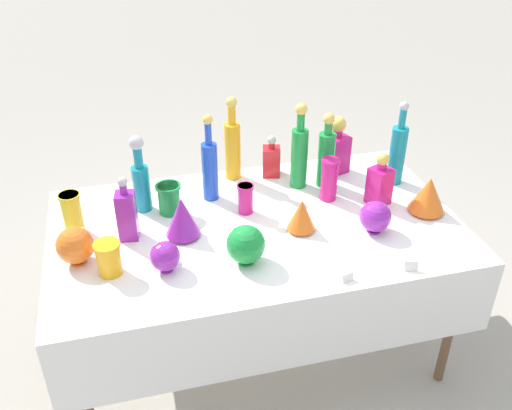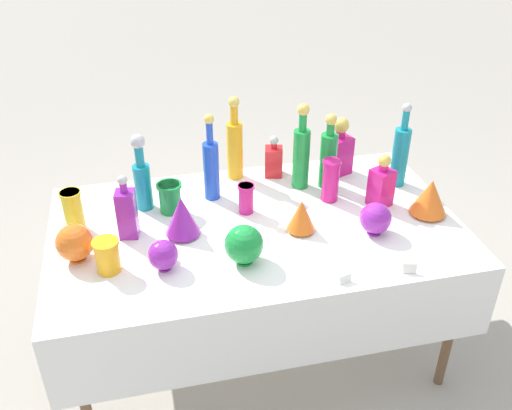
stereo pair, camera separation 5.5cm
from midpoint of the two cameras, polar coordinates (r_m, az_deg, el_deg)
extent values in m
plane|color=#A0998C|center=(3.03, 0.53, -13.91)|extent=(40.00, 40.00, 0.00)
cube|color=white|center=(2.55, 0.62, -2.19)|extent=(1.81, 1.05, 0.03)
cube|color=white|center=(2.26, 3.77, -12.99)|extent=(1.81, 0.01, 0.36)
cylinder|color=brown|center=(2.46, -16.40, -17.37)|extent=(0.04, 0.04, 0.73)
cylinder|color=brown|center=(2.76, 19.52, -11.34)|extent=(0.04, 0.04, 0.73)
cylinder|color=brown|center=(3.08, -16.09, -5.52)|extent=(0.04, 0.04, 0.73)
cylinder|color=brown|center=(3.33, 12.43, -1.83)|extent=(0.04, 0.04, 0.73)
cylinder|color=teal|center=(2.65, -10.64, 1.77)|extent=(0.08, 0.08, 0.22)
cylinder|color=teal|center=(2.57, -10.99, 4.85)|extent=(0.04, 0.04, 0.10)
sphere|color=#B2B2B7|center=(2.54, -11.15, 6.26)|extent=(0.07, 0.07, 0.07)
cylinder|color=#198C38|center=(2.79, 7.78, 4.39)|extent=(0.08, 0.08, 0.28)
cylinder|color=#198C38|center=(2.72, 8.04, 7.54)|extent=(0.04, 0.04, 0.06)
sphere|color=gold|center=(2.70, 8.11, 8.45)|extent=(0.06, 0.06, 0.06)
cylinder|color=#198C38|center=(2.77, 5.10, 4.59)|extent=(0.08, 0.08, 0.30)
cylinder|color=#198C38|center=(2.69, 5.29, 8.25)|extent=(0.04, 0.04, 0.09)
sphere|color=gold|center=(2.66, 5.36, 9.48)|extent=(0.06, 0.06, 0.06)
cylinder|color=blue|center=(2.67, -3.90, 3.39)|extent=(0.07, 0.07, 0.28)
cylinder|color=blue|center=(2.59, -4.05, 7.19)|extent=(0.03, 0.03, 0.11)
sphere|color=gold|center=(2.56, -4.11, 8.56)|extent=(0.05, 0.05, 0.05)
cylinder|color=orange|center=(2.85, -1.57, 5.43)|extent=(0.08, 0.08, 0.29)
cylinder|color=orange|center=(2.76, -1.63, 9.02)|extent=(0.04, 0.04, 0.10)
sphere|color=gold|center=(2.74, -1.65, 10.26)|extent=(0.05, 0.05, 0.05)
cylinder|color=teal|center=(2.87, 14.72, 4.63)|extent=(0.08, 0.08, 0.29)
cylinder|color=teal|center=(2.79, 15.26, 8.19)|extent=(0.03, 0.03, 0.10)
sphere|color=#B2B2B7|center=(2.77, 15.44, 9.36)|extent=(0.04, 0.04, 0.04)
cube|color=red|center=(2.90, 2.32, 4.35)|extent=(0.11, 0.11, 0.15)
cylinder|color=red|center=(2.86, 2.36, 5.96)|extent=(0.03, 0.03, 0.03)
sphere|color=#B2B2B7|center=(2.84, 2.37, 6.49)|extent=(0.05, 0.05, 0.05)
cube|color=#C61972|center=(2.70, 12.95, 1.70)|extent=(0.12, 0.12, 0.18)
cylinder|color=#C61972|center=(2.65, 13.23, 3.68)|extent=(0.04, 0.04, 0.03)
sphere|color=gold|center=(2.64, 13.32, 4.33)|extent=(0.06, 0.06, 0.06)
cube|color=purple|center=(2.47, -12.14, -0.90)|extent=(0.09, 0.09, 0.22)
cylinder|color=purple|center=(2.40, -12.49, 1.72)|extent=(0.03, 0.03, 0.04)
sphere|color=#B2B2B7|center=(2.38, -12.58, 2.43)|extent=(0.04, 0.04, 0.04)
cube|color=#C61972|center=(2.94, 8.80, 4.98)|extent=(0.14, 0.14, 0.20)
cylinder|color=#C61972|center=(2.89, 8.99, 7.08)|extent=(0.05, 0.05, 0.04)
sphere|color=gold|center=(2.87, 9.06, 7.88)|extent=(0.08, 0.08, 0.08)
cylinder|color=#198C38|center=(2.62, -8.00, 0.72)|extent=(0.10, 0.10, 0.14)
cylinder|color=#198C38|center=(2.59, -8.11, 1.96)|extent=(0.12, 0.12, 0.01)
cylinder|color=#C61972|center=(2.69, 8.05, 2.44)|extent=(0.08, 0.08, 0.21)
cylinder|color=#C61972|center=(2.65, 8.21, 4.28)|extent=(0.09, 0.09, 0.01)
cylinder|color=#C61972|center=(2.59, -0.39, 0.63)|extent=(0.07, 0.07, 0.14)
cylinder|color=#C61972|center=(2.56, -0.39, 1.86)|extent=(0.08, 0.08, 0.01)
cylinder|color=orange|center=(2.30, -13.99, -4.99)|extent=(0.09, 0.09, 0.14)
cylinder|color=orange|center=(2.26, -14.20, -3.69)|extent=(0.11, 0.11, 0.01)
cylinder|color=yellow|center=(2.57, -17.23, -0.57)|extent=(0.08, 0.08, 0.19)
cylinder|color=yellow|center=(2.53, -17.54, 1.14)|extent=(0.09, 0.09, 0.01)
cylinder|color=purple|center=(2.49, -6.66, -2.86)|extent=(0.08, 0.08, 0.01)
cone|color=purple|center=(2.43, -6.79, -1.05)|extent=(0.15, 0.15, 0.18)
cylinder|color=orange|center=(2.73, 17.29, -0.75)|extent=(0.08, 0.08, 0.01)
cone|color=orange|center=(2.69, 17.58, 0.82)|extent=(0.17, 0.17, 0.16)
cylinder|color=orange|center=(2.51, 5.11, -2.46)|extent=(0.07, 0.07, 0.01)
cone|color=orange|center=(2.46, 5.20, -1.00)|extent=(0.13, 0.13, 0.14)
cylinder|color=purple|center=(2.54, 12.30, -2.66)|extent=(0.06, 0.06, 0.01)
sphere|color=purple|center=(2.50, 12.49, -1.29)|extent=(0.14, 0.14, 0.14)
cylinder|color=#198C38|center=(2.32, -0.51, -5.60)|extent=(0.07, 0.07, 0.01)
sphere|color=#198C38|center=(2.27, -0.52, -3.94)|extent=(0.16, 0.16, 0.16)
cylinder|color=orange|center=(2.43, -16.76, -5.14)|extent=(0.07, 0.07, 0.01)
sphere|color=orange|center=(2.39, -17.05, -3.60)|extent=(0.15, 0.15, 0.15)
cylinder|color=purple|center=(2.31, -8.46, -6.22)|extent=(0.05, 0.05, 0.01)
sphere|color=purple|center=(2.27, -8.59, -4.95)|extent=(0.12, 0.12, 0.12)
cube|color=white|center=(2.34, 15.77, -6.14)|extent=(0.06, 0.03, 0.04)
cube|color=white|center=(2.24, 9.60, -7.32)|extent=(0.05, 0.02, 0.04)
camera|label=1|loc=(0.03, -89.37, 0.40)|focal=40.00mm
camera|label=2|loc=(0.03, 90.63, -0.40)|focal=40.00mm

